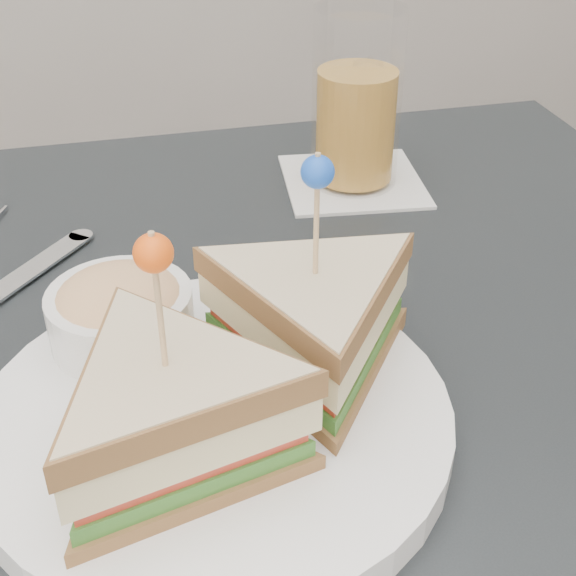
# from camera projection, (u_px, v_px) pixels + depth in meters

# --- Properties ---
(table) EXTENTS (0.80, 0.80, 0.75)m
(table) POSITION_uv_depth(u_px,v_px,m) (278.00, 445.00, 0.57)
(table) COLOR black
(table) RESTS_ON ground
(plate_meal) EXTENTS (0.34, 0.34, 0.16)m
(plate_meal) POSITION_uv_depth(u_px,v_px,m) (227.00, 371.00, 0.45)
(plate_meal) COLOR white
(plate_meal) RESTS_ON table
(drink_set) EXTENTS (0.14, 0.14, 0.16)m
(drink_set) POSITION_uv_depth(u_px,v_px,m) (356.00, 110.00, 0.71)
(drink_set) COLOR silver
(drink_set) RESTS_ON table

